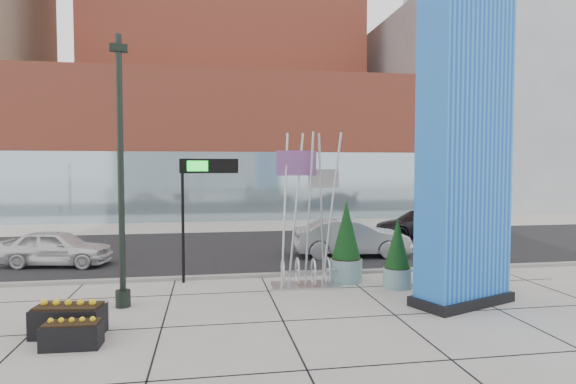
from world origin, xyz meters
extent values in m
plane|color=#9E9991|center=(0.00, 0.00, 0.00)|extent=(160.00, 160.00, 0.00)
cube|color=black|center=(0.00, 10.00, 0.01)|extent=(80.00, 12.00, 0.02)
cube|color=gray|center=(0.00, 4.00, 0.06)|extent=(80.00, 0.30, 0.12)
cube|color=#963E2B|center=(1.00, 27.00, 5.50)|extent=(34.00, 10.00, 11.00)
cube|color=#8CA5B2|center=(1.00, 22.20, 2.50)|extent=(34.00, 0.60, 5.00)
cube|color=slate|center=(26.00, 32.00, 9.00)|extent=(20.00, 18.00, 18.00)
cube|color=blue|center=(6.31, -0.29, 5.01)|extent=(3.00, 2.07, 10.02)
cube|color=black|center=(6.31, -0.29, 0.14)|extent=(3.29, 2.36, 0.28)
cylinder|color=black|center=(-3.23, 0.99, 3.77)|extent=(0.17, 0.17, 7.55)
cylinder|color=black|center=(-3.23, 0.99, 0.24)|extent=(0.41, 0.41, 0.47)
cube|color=black|center=(-3.23, 0.99, 7.17)|extent=(0.49, 0.27, 0.21)
cube|color=silver|center=(2.29, 2.45, 0.03)|extent=(2.29, 1.25, 0.06)
cylinder|color=silver|center=(1.58, 2.25, 2.53)|extent=(0.08, 0.08, 5.06)
cylinder|color=silver|center=(1.98, 2.60, 2.53)|extent=(0.08, 0.08, 5.06)
cylinder|color=silver|center=(2.39, 2.35, 2.53)|extent=(0.08, 0.08, 5.06)
cylinder|color=silver|center=(2.84, 2.65, 2.53)|extent=(0.08, 0.08, 5.06)
cylinder|color=silver|center=(3.10, 2.20, 2.53)|extent=(0.08, 0.08, 5.06)
torus|color=silver|center=(1.53, 2.35, 0.49)|extent=(0.13, 0.92, 0.92)
torus|color=silver|center=(2.03, 2.55, 0.49)|extent=(0.13, 0.92, 0.92)
torus|color=silver|center=(2.54, 2.35, 0.49)|extent=(0.13, 0.92, 0.92)
torus|color=silver|center=(3.05, 2.55, 0.49)|extent=(0.13, 0.92, 0.92)
cube|color=red|center=(1.98, 2.45, 4.05)|extent=(1.32, 0.08, 0.81)
cube|color=silver|center=(2.89, 2.55, 3.54)|extent=(1.01, 0.21, 0.61)
cylinder|color=gray|center=(-3.43, -0.86, 0.34)|extent=(0.35, 0.35, 0.69)
cylinder|color=black|center=(-1.70, 3.60, 2.08)|extent=(0.10, 0.10, 4.15)
cube|color=black|center=(-0.81, 3.60, 3.96)|extent=(1.99, 0.39, 0.49)
cube|color=#19D833|center=(-1.20, 3.49, 3.96)|extent=(0.69, 0.09, 0.35)
cylinder|color=#7EA4A9|center=(7.00, 1.80, 0.38)|extent=(1.10, 1.10, 0.77)
cylinder|color=black|center=(7.00, 1.80, 0.77)|extent=(1.01, 1.01, 0.07)
cone|color=black|center=(7.00, 1.80, 1.76)|extent=(0.99, 0.99, 1.98)
cylinder|color=#7EA4A9|center=(5.20, 1.80, 0.32)|extent=(0.91, 0.91, 0.64)
cylinder|color=black|center=(5.20, 1.80, 0.64)|extent=(0.83, 0.83, 0.05)
cone|color=black|center=(5.20, 1.80, 1.45)|extent=(0.82, 0.82, 1.63)
cylinder|color=#7EA4A9|center=(3.80, 2.89, 0.39)|extent=(1.10, 1.10, 0.77)
cylinder|color=black|center=(3.80, 2.89, 0.77)|extent=(1.02, 1.02, 0.07)
cone|color=black|center=(3.80, 2.89, 1.77)|extent=(0.99, 0.99, 1.99)
cube|color=black|center=(-3.80, -2.00, 0.26)|extent=(1.24, 0.66, 0.52)
cube|color=black|center=(-3.80, -2.00, 0.54)|extent=(1.15, 0.57, 0.05)
cube|color=black|center=(-4.08, -1.20, 0.33)|extent=(1.65, 0.99, 0.67)
cube|color=black|center=(-4.08, -1.20, 0.69)|extent=(1.53, 0.86, 0.07)
imported|color=white|center=(-6.78, 7.21, 0.71)|extent=(4.43, 2.41, 1.43)
imported|color=#9EA0A6|center=(5.33, 7.26, 0.83)|extent=(5.17, 2.27, 1.65)
imported|color=black|center=(10.72, 12.18, 0.75)|extent=(5.35, 2.69, 1.49)
camera|label=1|loc=(-0.87, -12.89, 3.93)|focal=30.00mm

